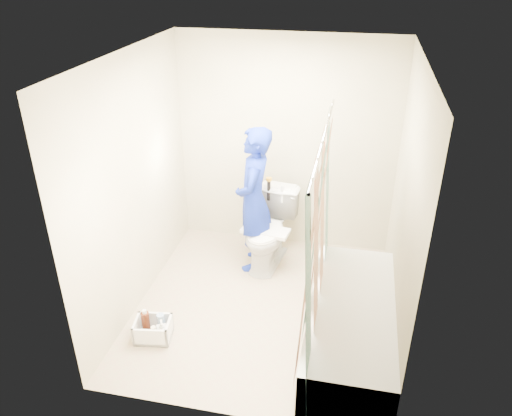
% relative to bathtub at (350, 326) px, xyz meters
% --- Properties ---
extents(floor, '(2.60, 2.60, 0.00)m').
position_rel_bathtub_xyz_m(floor, '(-0.85, 0.43, -0.27)').
color(floor, gray).
rests_on(floor, ground).
extents(ceiling, '(2.40, 2.60, 0.02)m').
position_rel_bathtub_xyz_m(ceiling, '(-0.85, 0.43, 2.13)').
color(ceiling, white).
rests_on(ceiling, wall_back).
extents(wall_back, '(2.40, 0.02, 2.40)m').
position_rel_bathtub_xyz_m(wall_back, '(-0.85, 1.73, 0.93)').
color(wall_back, '#BAB08F').
rests_on(wall_back, ground).
extents(wall_front, '(2.40, 0.02, 2.40)m').
position_rel_bathtub_xyz_m(wall_front, '(-0.85, -0.88, 0.93)').
color(wall_front, '#BAB08F').
rests_on(wall_front, ground).
extents(wall_left, '(0.02, 2.60, 2.40)m').
position_rel_bathtub_xyz_m(wall_left, '(-2.05, 0.43, 0.93)').
color(wall_left, '#BAB08F').
rests_on(wall_left, ground).
extents(wall_right, '(0.02, 2.60, 2.40)m').
position_rel_bathtub_xyz_m(wall_right, '(0.35, 0.43, 0.93)').
color(wall_right, '#BAB08F').
rests_on(wall_right, ground).
extents(bathtub, '(0.70, 1.75, 0.50)m').
position_rel_bathtub_xyz_m(bathtub, '(0.00, 0.00, 0.00)').
color(bathtub, white).
rests_on(bathtub, ground).
extents(curtain_rod, '(0.02, 1.90, 0.02)m').
position_rel_bathtub_xyz_m(curtain_rod, '(-0.33, 0.00, 1.68)').
color(curtain_rod, silver).
rests_on(curtain_rod, wall_back).
extents(shower_curtain, '(0.06, 1.75, 1.80)m').
position_rel_bathtub_xyz_m(shower_curtain, '(-0.33, 0.00, 0.75)').
color(shower_curtain, white).
rests_on(shower_curtain, curtain_rod).
extents(toilet, '(0.57, 0.86, 0.81)m').
position_rel_bathtub_xyz_m(toilet, '(-0.93, 1.21, 0.14)').
color(toilet, white).
rests_on(toilet, ground).
extents(tank_lid, '(0.53, 0.29, 0.04)m').
position_rel_bathtub_xyz_m(tank_lid, '(-0.95, 1.08, 0.21)').
color(tank_lid, white).
rests_on(tank_lid, toilet).
extents(tank_internals, '(0.20, 0.07, 0.27)m').
position_rel_bathtub_xyz_m(tank_internals, '(-0.94, 1.43, 0.54)').
color(tank_internals, black).
rests_on(tank_internals, toilet).
extents(plumber, '(0.41, 0.60, 1.59)m').
position_rel_bathtub_xyz_m(plumber, '(-1.09, 1.15, 0.53)').
color(plumber, navy).
rests_on(plumber, ground).
extents(cleaning_caddy, '(0.35, 0.30, 0.24)m').
position_rel_bathtub_xyz_m(cleaning_caddy, '(-1.71, -0.20, -0.18)').
color(cleaning_caddy, white).
rests_on(cleaning_caddy, ground).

